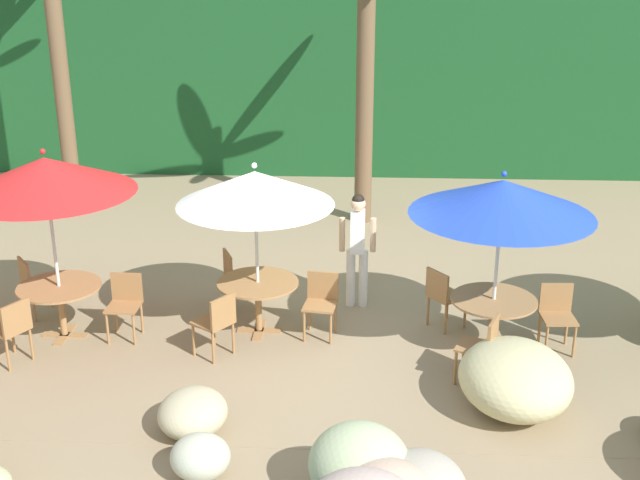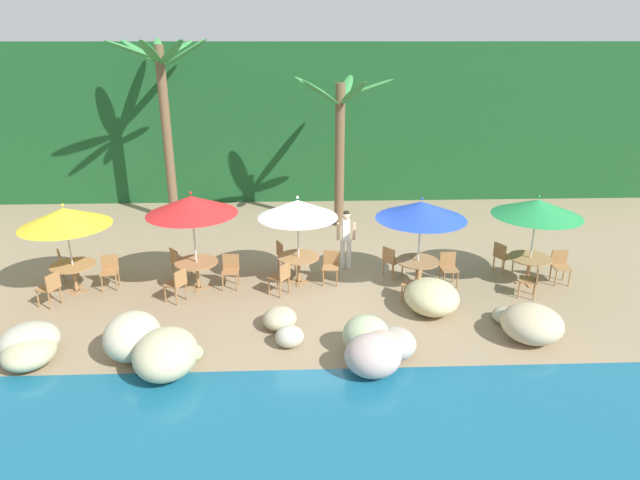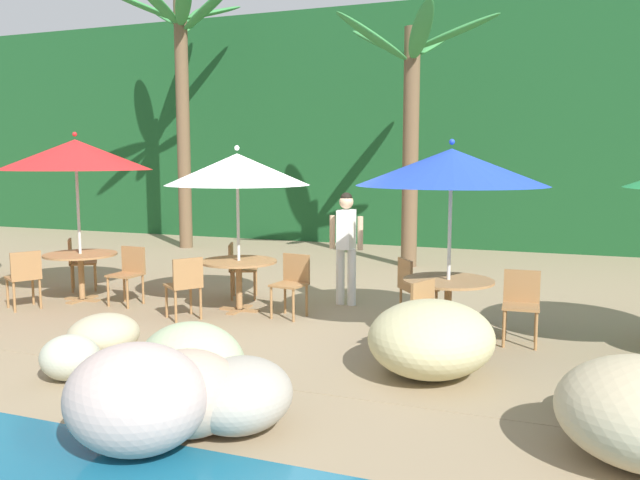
{
  "view_description": "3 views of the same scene",
  "coord_description": "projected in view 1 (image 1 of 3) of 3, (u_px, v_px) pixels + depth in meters",
  "views": [
    {
      "loc": [
        0.72,
        -9.9,
        5.08
      ],
      "look_at": [
        0.22,
        0.3,
        1.28
      ],
      "focal_mm": 46.0,
      "sensor_mm": 36.0,
      "label": 1
    },
    {
      "loc": [
        -0.56,
        -13.14,
        6.09
      ],
      "look_at": [
        -0.05,
        -0.1,
        1.27
      ],
      "focal_mm": 30.62,
      "sensor_mm": 36.0,
      "label": 2
    },
    {
      "loc": [
        3.73,
        -8.03,
        2.19
      ],
      "look_at": [
        0.52,
        0.43,
        1.05
      ],
      "focal_mm": 36.14,
      "sensor_mm": 36.0,
      "label": 3
    }
  ],
  "objects": [
    {
      "name": "terrace_deck",
      "position": [
        303.0,
        336.0,
        11.07
      ],
      "size": [
        18.0,
        5.2,
        0.01
      ],
      "color": "#937F60",
      "rests_on": "ground"
    },
    {
      "name": "ground_plane",
      "position": [
        303.0,
        336.0,
        11.07
      ],
      "size": [
        120.0,
        120.0,
        0.0
      ],
      "primitive_type": "plane",
      "color": "#937F60"
    },
    {
      "name": "chair_white_left",
      "position": [
        217.0,
        321.0,
        10.35
      ],
      "size": [
        0.59,
        0.59,
        0.87
      ],
      "color": "#9E7042",
      "rests_on": "ground"
    },
    {
      "name": "chair_red_inland",
      "position": [
        34.0,
        282.0,
        11.49
      ],
      "size": [
        0.6,
        0.59,
        0.87
      ],
      "color": "#9E7042",
      "rests_on": "ground"
    },
    {
      "name": "dining_table_red",
      "position": [
        60.0,
        294.0,
        10.86
      ],
      "size": [
        1.1,
        1.1,
        0.74
      ],
      "color": "#A37547",
      "rests_on": "ground"
    },
    {
      "name": "dining_table_white",
      "position": [
        258.0,
        290.0,
        10.99
      ],
      "size": [
        1.1,
        1.1,
        0.74
      ],
      "color": "#A37547",
      "rests_on": "ground"
    },
    {
      "name": "palm_tree_second",
      "position": [
        366.0,
        42.0,
        14.39
      ],
      "size": [
        3.28,
        3.25,
        4.99
      ],
      "color": "brown",
      "rests_on": "ground"
    },
    {
      "name": "waiter_in_white",
      "position": [
        358.0,
        242.0,
        11.65
      ],
      "size": [
        0.52,
        0.34,
        1.7
      ],
      "color": "white",
      "rests_on": "ground"
    },
    {
      "name": "dining_table_blue",
      "position": [
        493.0,
        308.0,
        10.47
      ],
      "size": [
        1.1,
        1.1,
        0.74
      ],
      "color": "#A37547",
      "rests_on": "ground"
    },
    {
      "name": "chair_red_seaward",
      "position": [
        125.0,
        301.0,
        10.91
      ],
      "size": [
        0.44,
        0.44,
        0.87
      ],
      "color": "#9E7042",
      "rests_on": "ground"
    },
    {
      "name": "foliage_backdrop",
      "position": [
        329.0,
        34.0,
        18.45
      ],
      "size": [
        28.0,
        2.4,
        6.0
      ],
      "color": "#194C23",
      "rests_on": "ground"
    },
    {
      "name": "chair_red_left",
      "position": [
        12.0,
        327.0,
        10.18
      ],
      "size": [
        0.58,
        0.58,
        0.87
      ],
      "color": "#9E7042",
      "rests_on": "ground"
    },
    {
      "name": "umbrella_blue",
      "position": [
        502.0,
        198.0,
        9.95
      ],
      "size": [
        2.28,
        2.28,
        2.43
      ],
      "color": "silver",
      "rests_on": "ground"
    },
    {
      "name": "umbrella_white",
      "position": [
        255.0,
        188.0,
        10.49
      ],
      "size": [
        2.05,
        2.05,
        2.38
      ],
      "color": "silver",
      "rests_on": "ground"
    },
    {
      "name": "chair_white_inland",
      "position": [
        236.0,
        275.0,
        11.74
      ],
      "size": [
        0.56,
        0.55,
        0.87
      ],
      "color": "#9E7042",
      "rests_on": "ground"
    },
    {
      "name": "rock_seawall",
      "position": [
        126.0,
        448.0,
        8.01
      ],
      "size": [
        13.63,
        3.85,
        0.95
      ],
      "color": "#C49FA7",
      "rests_on": "ground"
    },
    {
      "name": "chair_blue_inland",
      "position": [
        443.0,
        294.0,
        11.11
      ],
      "size": [
        0.59,
        0.59,
        0.87
      ],
      "color": "#9E7042",
      "rests_on": "ground"
    },
    {
      "name": "chair_blue_left",
      "position": [
        483.0,
        345.0,
        9.74
      ],
      "size": [
        0.55,
        0.55,
        0.87
      ],
      "color": "#9E7042",
      "rests_on": "ground"
    },
    {
      "name": "chair_white_seaward",
      "position": [
        321.0,
        299.0,
        10.95
      ],
      "size": [
        0.48,
        0.48,
        0.87
      ],
      "color": "#9E7042",
      "rests_on": "ground"
    },
    {
      "name": "chair_blue_seaward",
      "position": [
        557.0,
        312.0,
        10.58
      ],
      "size": [
        0.44,
        0.45,
        0.87
      ],
      "color": "#9E7042",
      "rests_on": "ground"
    },
    {
      "name": "umbrella_red",
      "position": [
        45.0,
        175.0,
        10.29
      ],
      "size": [
        2.26,
        2.26,
        2.6
      ],
      "color": "silver",
      "rests_on": "ground"
    }
  ]
}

